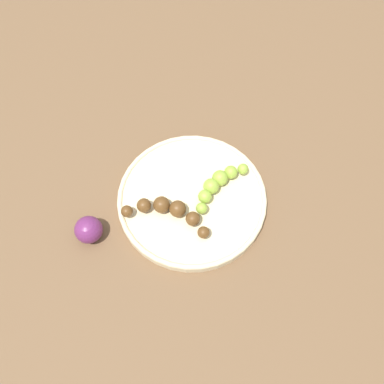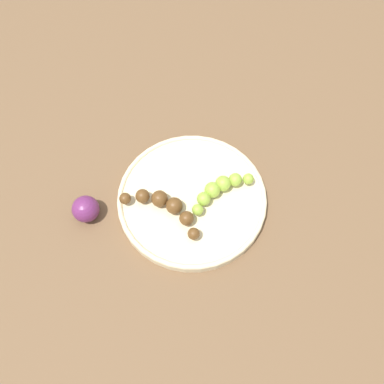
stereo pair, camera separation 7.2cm
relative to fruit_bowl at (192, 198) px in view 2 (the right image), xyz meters
name	(u,v)px [view 2 (the right image)]	position (x,y,z in m)	size (l,w,h in m)	color
ground_plane	(192,201)	(0.00, 0.00, -0.01)	(2.40, 2.40, 0.00)	brown
fruit_bowl	(192,198)	(0.00, 0.00, 0.00)	(0.29, 0.29, 0.02)	beige
banana_overripe	(165,206)	(0.06, -0.01, 0.02)	(0.09, 0.16, 0.03)	#593819
banana_green	(219,189)	(-0.05, 0.03, 0.02)	(0.14, 0.05, 0.03)	#8CAD38
plum_purple	(86,209)	(0.18, -0.11, 0.01)	(0.05, 0.05, 0.05)	#662659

